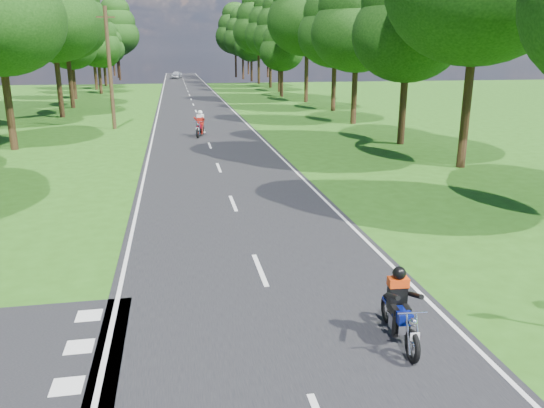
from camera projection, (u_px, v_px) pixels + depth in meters
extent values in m
plane|color=#275413|center=(275.00, 308.00, 11.16)|extent=(160.00, 160.00, 0.00)
cube|color=black|center=(191.00, 99.00, 58.39)|extent=(7.00, 140.00, 0.02)
cube|color=silver|center=(260.00, 270.00, 13.04)|extent=(0.12, 2.00, 0.01)
cube|color=silver|center=(233.00, 203.00, 18.71)|extent=(0.12, 2.00, 0.01)
cube|color=silver|center=(219.00, 168.00, 24.38)|extent=(0.12, 2.00, 0.01)
cube|color=silver|center=(210.00, 145.00, 30.05)|extent=(0.12, 2.00, 0.01)
cube|color=silver|center=(204.00, 130.00, 35.71)|extent=(0.12, 2.00, 0.01)
cube|color=silver|center=(199.00, 119.00, 41.38)|extent=(0.12, 2.00, 0.01)
cube|color=silver|center=(196.00, 111.00, 47.05)|extent=(0.12, 2.00, 0.01)
cube|color=silver|center=(193.00, 105.00, 52.72)|extent=(0.12, 2.00, 0.01)
cube|color=silver|center=(191.00, 99.00, 58.39)|extent=(0.12, 2.00, 0.01)
cube|color=silver|center=(189.00, 95.00, 64.05)|extent=(0.12, 2.00, 0.01)
cube|color=silver|center=(188.00, 91.00, 69.72)|extent=(0.12, 2.00, 0.01)
cube|color=silver|center=(187.00, 88.00, 75.39)|extent=(0.12, 2.00, 0.01)
cube|color=silver|center=(186.00, 86.00, 81.06)|extent=(0.12, 2.00, 0.01)
cube|color=silver|center=(185.00, 83.00, 86.73)|extent=(0.12, 2.00, 0.01)
cube|color=silver|center=(184.00, 81.00, 92.39)|extent=(0.12, 2.00, 0.01)
cube|color=silver|center=(183.00, 79.00, 98.06)|extent=(0.12, 2.00, 0.01)
cube|color=silver|center=(183.00, 78.00, 103.73)|extent=(0.12, 2.00, 0.01)
cube|color=silver|center=(182.00, 76.00, 109.40)|extent=(0.12, 2.00, 0.01)
cube|color=silver|center=(181.00, 75.00, 115.06)|extent=(0.12, 2.00, 0.01)
cube|color=silver|center=(181.00, 74.00, 120.73)|extent=(0.12, 2.00, 0.01)
cube|color=silver|center=(161.00, 100.00, 57.82)|extent=(0.10, 140.00, 0.01)
cube|color=silver|center=(221.00, 99.00, 58.96)|extent=(0.10, 140.00, 0.01)
cube|color=silver|center=(67.00, 386.00, 8.51)|extent=(0.50, 0.50, 0.01)
cube|color=silver|center=(79.00, 347.00, 9.65)|extent=(0.50, 0.50, 0.01)
cube|color=silver|center=(89.00, 316.00, 10.78)|extent=(0.50, 0.50, 0.01)
cylinder|color=black|center=(10.00, 114.00, 28.40)|extent=(0.40, 0.40, 3.91)
cylinder|color=black|center=(9.00, 101.00, 35.97)|extent=(0.40, 0.40, 3.79)
cylinder|color=black|center=(60.00, 90.00, 42.32)|extent=(0.40, 0.40, 4.32)
ellipsoid|color=black|center=(52.00, 20.00, 40.83)|extent=(7.56, 7.56, 6.42)
cylinder|color=black|center=(71.00, 84.00, 49.31)|extent=(0.40, 0.40, 4.40)
ellipsoid|color=black|center=(64.00, 23.00, 47.80)|extent=(7.71, 7.71, 6.55)
cylinder|color=black|center=(74.00, 84.00, 58.39)|extent=(0.40, 0.40, 3.20)
ellipsoid|color=black|center=(71.00, 47.00, 57.30)|extent=(5.60, 5.60, 4.76)
ellipsoid|color=black|center=(69.00, 32.00, 56.86)|extent=(4.80, 4.80, 4.08)
ellipsoid|color=black|center=(67.00, 17.00, 56.42)|extent=(3.60, 3.60, 3.06)
cylinder|color=black|center=(100.00, 81.00, 65.68)|extent=(0.40, 0.40, 3.22)
ellipsoid|color=black|center=(97.00, 47.00, 64.57)|extent=(5.64, 5.64, 4.79)
ellipsoid|color=black|center=(96.00, 34.00, 64.14)|extent=(4.83, 4.83, 4.11)
ellipsoid|color=black|center=(95.00, 20.00, 63.70)|extent=(3.62, 3.62, 3.08)
cylinder|color=black|center=(96.00, 76.00, 72.69)|extent=(0.40, 0.40, 3.61)
ellipsoid|color=black|center=(93.00, 42.00, 71.45)|extent=(6.31, 6.31, 5.37)
ellipsoid|color=black|center=(91.00, 29.00, 70.96)|extent=(5.41, 5.41, 4.60)
ellipsoid|color=black|center=(90.00, 15.00, 70.47)|extent=(4.06, 4.06, 3.45)
cylinder|color=black|center=(105.00, 77.00, 80.28)|extent=(0.40, 0.40, 2.67)
ellipsoid|color=black|center=(103.00, 54.00, 79.36)|extent=(4.67, 4.67, 3.97)
ellipsoid|color=black|center=(103.00, 45.00, 79.00)|extent=(4.00, 4.00, 3.40)
ellipsoid|color=black|center=(102.00, 36.00, 78.63)|extent=(3.00, 3.00, 2.55)
cylinder|color=black|center=(110.00, 73.00, 88.83)|extent=(0.40, 0.40, 3.09)
ellipsoid|color=black|center=(108.00, 50.00, 87.77)|extent=(5.40, 5.40, 4.59)
ellipsoid|color=black|center=(107.00, 40.00, 87.35)|extent=(4.63, 4.63, 3.93)
ellipsoid|color=black|center=(107.00, 30.00, 86.93)|extent=(3.47, 3.47, 2.95)
cylinder|color=black|center=(119.00, 68.00, 94.95)|extent=(0.40, 0.40, 4.48)
ellipsoid|color=black|center=(117.00, 35.00, 93.41)|extent=(7.84, 7.84, 6.66)
ellipsoid|color=black|center=(116.00, 22.00, 92.80)|extent=(6.72, 6.72, 5.71)
ellipsoid|color=black|center=(115.00, 9.00, 92.19)|extent=(5.04, 5.04, 4.28)
cylinder|color=black|center=(118.00, 67.00, 103.30)|extent=(0.40, 0.40, 4.09)
ellipsoid|color=black|center=(116.00, 40.00, 101.90)|extent=(7.16, 7.16, 6.09)
ellipsoid|color=black|center=(115.00, 29.00, 101.34)|extent=(6.14, 6.14, 5.22)
ellipsoid|color=black|center=(114.00, 18.00, 100.78)|extent=(4.61, 4.61, 3.92)
cylinder|color=black|center=(465.00, 118.00, 23.96)|extent=(0.40, 0.40, 4.56)
cylinder|color=black|center=(402.00, 114.00, 30.22)|extent=(0.40, 0.40, 3.49)
ellipsoid|color=black|center=(408.00, 34.00, 29.01)|extent=(6.12, 6.12, 5.20)
ellipsoid|color=black|center=(410.00, 1.00, 28.54)|extent=(5.24, 5.24, 4.46)
cylinder|color=black|center=(354.00, 98.00, 38.61)|extent=(0.40, 0.40, 3.69)
ellipsoid|color=black|center=(357.00, 33.00, 37.34)|extent=(6.46, 6.46, 5.49)
ellipsoid|color=black|center=(358.00, 6.00, 36.84)|extent=(5.54, 5.54, 4.71)
cylinder|color=black|center=(334.00, 89.00, 47.14)|extent=(0.40, 0.40, 3.74)
ellipsoid|color=black|center=(335.00, 35.00, 45.85)|extent=(6.55, 6.55, 5.57)
ellipsoid|color=black|center=(336.00, 13.00, 45.34)|extent=(5.62, 5.62, 4.77)
cylinder|color=black|center=(306.00, 79.00, 54.78)|extent=(0.40, 0.40, 4.64)
ellipsoid|color=black|center=(307.00, 21.00, 53.18)|extent=(8.12, 8.12, 6.91)
cylinder|color=black|center=(282.00, 84.00, 61.62)|extent=(0.40, 0.40, 2.91)
ellipsoid|color=black|center=(282.00, 52.00, 60.62)|extent=(5.09, 5.09, 4.33)
ellipsoid|color=black|center=(282.00, 39.00, 60.23)|extent=(4.36, 4.36, 3.71)
ellipsoid|color=black|center=(282.00, 26.00, 59.83)|extent=(3.27, 3.27, 2.78)
cylinder|color=black|center=(279.00, 77.00, 68.76)|extent=(0.40, 0.40, 3.88)
ellipsoid|color=black|center=(280.00, 38.00, 67.43)|extent=(6.78, 6.78, 5.77)
ellipsoid|color=black|center=(280.00, 22.00, 66.90)|extent=(5.81, 5.81, 4.94)
ellipsoid|color=black|center=(280.00, 7.00, 66.37)|extent=(4.36, 4.36, 3.71)
cylinder|color=black|center=(270.00, 73.00, 76.78)|extent=(0.40, 0.40, 4.18)
ellipsoid|color=black|center=(270.00, 36.00, 75.34)|extent=(7.31, 7.31, 6.21)
ellipsoid|color=black|center=(270.00, 20.00, 74.77)|extent=(6.27, 6.27, 5.33)
ellipsoid|color=black|center=(270.00, 5.00, 74.20)|extent=(4.70, 4.70, 4.00)
cylinder|color=black|center=(259.00, 69.00, 85.13)|extent=(0.40, 0.40, 4.63)
ellipsoid|color=black|center=(258.00, 32.00, 83.54)|extent=(8.11, 8.11, 6.89)
ellipsoid|color=black|center=(258.00, 17.00, 82.91)|extent=(6.95, 6.95, 5.91)
ellipsoid|color=black|center=(258.00, 1.00, 82.28)|extent=(5.21, 5.21, 4.43)
cylinder|color=black|center=(252.00, 71.00, 92.17)|extent=(0.40, 0.40, 3.36)
ellipsoid|color=black|center=(251.00, 47.00, 91.01)|extent=(5.88, 5.88, 5.00)
ellipsoid|color=black|center=(251.00, 37.00, 90.56)|extent=(5.04, 5.04, 4.29)
ellipsoid|color=black|center=(251.00, 27.00, 90.10)|extent=(3.78, 3.78, 3.21)
cylinder|color=black|center=(243.00, 68.00, 98.80)|extent=(0.40, 0.40, 4.09)
ellipsoid|color=black|center=(243.00, 40.00, 97.40)|extent=(7.15, 7.15, 6.08)
ellipsoid|color=black|center=(243.00, 28.00, 96.84)|extent=(6.13, 6.13, 5.21)
ellipsoid|color=black|center=(242.00, 17.00, 96.28)|extent=(4.60, 4.60, 3.91)
cylinder|color=black|center=(236.00, 66.00, 105.99)|extent=(0.40, 0.40, 4.48)
ellipsoid|color=black|center=(235.00, 37.00, 104.45)|extent=(7.84, 7.84, 6.66)
ellipsoid|color=black|center=(235.00, 25.00, 103.85)|extent=(6.72, 6.72, 5.71)
ellipsoid|color=black|center=(235.00, 13.00, 103.24)|extent=(5.04, 5.04, 4.28)
cylinder|color=black|center=(114.00, 66.00, 112.12)|extent=(0.40, 0.40, 3.84)
ellipsoid|color=black|center=(112.00, 43.00, 110.80)|extent=(6.72, 6.72, 5.71)
ellipsoid|color=black|center=(111.00, 34.00, 110.28)|extent=(5.76, 5.76, 4.90)
ellipsoid|color=black|center=(111.00, 24.00, 109.76)|extent=(4.32, 4.32, 3.67)
cylinder|color=black|center=(248.00, 65.00, 118.97)|extent=(0.40, 0.40, 4.16)
ellipsoid|color=black|center=(248.00, 41.00, 117.54)|extent=(7.28, 7.28, 6.19)
ellipsoid|color=black|center=(248.00, 31.00, 116.97)|extent=(6.24, 6.24, 5.30)
ellipsoid|color=black|center=(248.00, 22.00, 116.41)|extent=(4.68, 4.68, 3.98)
cylinder|color=black|center=(95.00, 70.00, 97.65)|extent=(0.40, 0.40, 3.52)
ellipsoid|color=black|center=(92.00, 45.00, 96.44)|extent=(6.16, 6.16, 5.24)
ellipsoid|color=black|center=(91.00, 35.00, 95.96)|extent=(5.28, 5.28, 4.49)
ellipsoid|color=black|center=(91.00, 25.00, 95.48)|extent=(3.96, 3.96, 3.37)
cylinder|color=black|center=(268.00, 66.00, 106.04)|extent=(0.40, 0.40, 4.48)
ellipsoid|color=black|center=(268.00, 37.00, 104.51)|extent=(7.84, 7.84, 6.66)
ellipsoid|color=black|center=(268.00, 25.00, 103.90)|extent=(6.72, 6.72, 5.71)
ellipsoid|color=black|center=(268.00, 13.00, 103.29)|extent=(5.04, 5.04, 4.28)
cylinder|color=#382616|center=(110.00, 69.00, 35.46)|extent=(0.26, 0.26, 8.00)
cube|color=#382616|center=(106.00, 17.00, 34.54)|extent=(1.20, 0.10, 0.10)
imported|color=silver|center=(176.00, 75.00, 100.99)|extent=(2.56, 4.46, 1.43)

